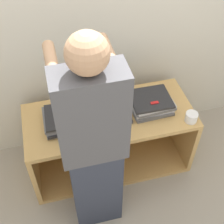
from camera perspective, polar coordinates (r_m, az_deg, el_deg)
ground_plane at (r=2.73m, az=1.08°, el=-13.58°), size 12.00×12.00×0.00m
wall_back at (r=2.35m, az=-3.03°, el=16.50°), size 8.00×0.05×2.40m
cart at (r=2.68m, az=-0.80°, el=-4.01°), size 1.33×0.58×0.60m
laptop_open at (r=2.43m, az=-0.89°, el=1.39°), size 0.31×0.40×0.26m
laptop_stack_left at (r=2.35m, az=-8.57°, el=-1.24°), size 0.33×0.29×0.09m
laptop_stack_right at (r=2.45m, az=7.09°, el=1.69°), size 0.33×0.28×0.11m
person at (r=1.94m, az=-3.41°, el=-6.56°), size 0.40×0.53×1.63m
mug at (r=2.42m, az=14.31°, el=-0.93°), size 0.09×0.09×0.08m
inventory_tag at (r=2.37m, az=7.80°, el=1.70°), size 0.06×0.02×0.01m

